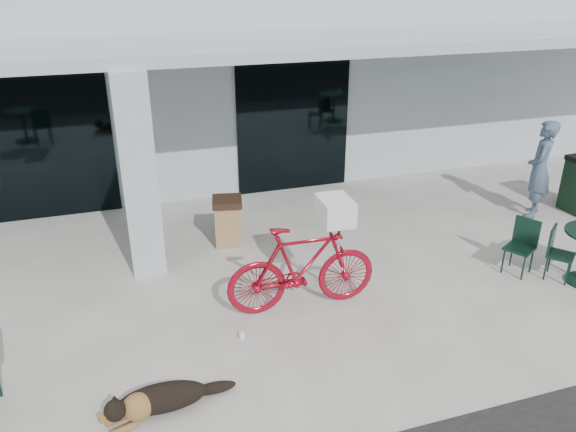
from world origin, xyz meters
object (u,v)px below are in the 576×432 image
object	(u,v)px
cafe_chair_far_a	(561,254)
trash_receptacle	(228,221)
dog	(163,396)
cafe_chair_far_b	(520,248)
person	(540,169)
bicycle	(302,267)

from	to	relation	value
cafe_chair_far_a	trash_receptacle	distance (m)	5.32
dog	cafe_chair_far_a	bearing A→B (deg)	-6.80
cafe_chair_far_a	cafe_chair_far_b	xyz separation A→B (m)	(-0.48, 0.35, 0.02)
cafe_chair_far_b	person	world-z (taller)	person
cafe_chair_far_a	bicycle	bearing A→B (deg)	135.19
dog	cafe_chair_far_b	distance (m)	5.79
cafe_chair_far_a	person	world-z (taller)	person
cafe_chair_far_b	cafe_chair_far_a	bearing A→B (deg)	25.21
dog	person	world-z (taller)	person
cafe_chair_far_a	cafe_chair_far_b	world-z (taller)	cafe_chair_far_b
dog	cafe_chair_far_a	distance (m)	6.19
cafe_chair_far_b	bicycle	bearing A→B (deg)	-120.93
trash_receptacle	person	bearing A→B (deg)	-5.85
bicycle	trash_receptacle	world-z (taller)	bicycle
bicycle	dog	world-z (taller)	bicycle
cafe_chair_far_a	cafe_chair_far_b	bearing A→B (deg)	106.02
bicycle	person	distance (m)	5.56
bicycle	trash_receptacle	bearing A→B (deg)	15.85
bicycle	cafe_chair_far_a	bearing A→B (deg)	-94.45
dog	cafe_chair_far_b	bearing A→B (deg)	-2.65
dog	trash_receptacle	xyz separation A→B (m)	(1.54, 3.72, 0.24)
cafe_chair_far_b	person	size ratio (longest dim) A/B	0.47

